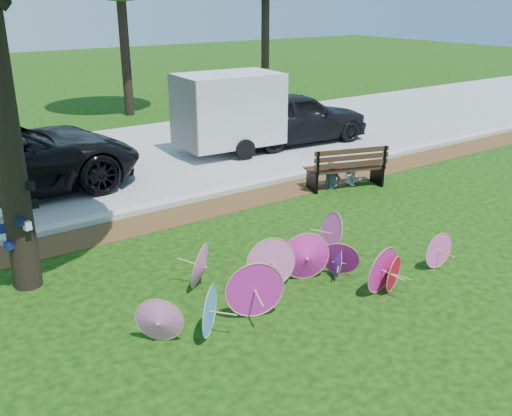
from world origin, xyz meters
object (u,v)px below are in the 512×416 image
at_px(cargo_trailer, 229,109).
at_px(person_right, 354,163).
at_px(dark_pickup, 295,117).
at_px(park_bench, 345,166).
at_px(parasol_pile, 295,268).
at_px(person_left, 333,163).

bearing_deg(cargo_trailer, person_right, -73.68).
relative_size(dark_pickup, park_bench, 2.43).
xyz_separation_m(parasol_pile, person_right, (4.65, 3.47, 0.15)).
bearing_deg(person_left, cargo_trailer, 101.29).
distance_m(dark_pickup, cargo_trailer, 2.43).
bearing_deg(parasol_pile, dark_pickup, 51.24).
height_order(park_bench, person_right, person_right).
bearing_deg(park_bench, person_right, 25.54).
bearing_deg(dark_pickup, park_bench, 162.26).
bearing_deg(person_right, dark_pickup, 84.35).
height_order(parasol_pile, dark_pickup, dark_pickup).
xyz_separation_m(dark_pickup, cargo_trailer, (-2.38, 0.14, 0.50)).
height_order(dark_pickup, person_right, dark_pickup).
distance_m(person_left, person_right, 0.71).
xyz_separation_m(dark_pickup, park_bench, (-1.81, -4.19, -0.30)).
bearing_deg(park_bench, person_left, -170.72).
xyz_separation_m(dark_pickup, person_right, (-1.46, -4.14, -0.27)).
bearing_deg(park_bench, dark_pickup, 84.05).
distance_m(parasol_pile, person_right, 5.80).
height_order(cargo_trailer, person_right, cargo_trailer).
relative_size(dark_pickup, person_left, 3.72).
relative_size(park_bench, person_left, 1.53).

